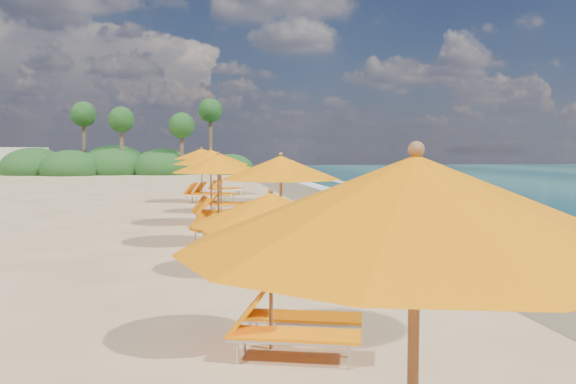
# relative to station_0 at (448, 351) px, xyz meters

# --- Properties ---
(ground) EXTENTS (160.00, 160.00, 0.00)m
(ground) POSITION_rel_station_0_xyz_m (1.57, 15.32, -1.42)
(ground) COLOR #D9B47F
(ground) RESTS_ON ground
(wet_sand) EXTENTS (4.00, 160.00, 0.01)m
(wet_sand) POSITION_rel_station_0_xyz_m (5.57, 15.32, -1.42)
(wet_sand) COLOR olive
(wet_sand) RESTS_ON ground
(surf_foam) EXTENTS (4.00, 160.00, 0.01)m
(surf_foam) POSITION_rel_station_0_xyz_m (8.27, 15.32, -1.40)
(surf_foam) COLOR white
(surf_foam) RESTS_ON ground
(station_0) EXTENTS (2.74, 2.53, 2.54)m
(station_0) POSITION_rel_station_0_xyz_m (0.00, 0.00, 0.00)
(station_0) COLOR olive
(station_0) RESTS_ON ground
(station_1) EXTENTS (2.55, 2.48, 2.03)m
(station_1) POSITION_rel_station_0_xyz_m (-0.24, 4.30, -0.29)
(station_1) COLOR olive
(station_1) RESTS_ON ground
(station_2) EXTENTS (3.15, 3.10, 2.45)m
(station_2) POSITION_rel_station_0_xyz_m (0.57, 8.76, -0.05)
(station_2) COLOR olive
(station_2) RESTS_ON ground
(station_3) EXTENTS (3.17, 3.13, 2.45)m
(station_3) POSITION_rel_station_0_xyz_m (-0.51, 12.82, -0.05)
(station_3) COLOR olive
(station_3) RESTS_ON ground
(station_4) EXTENTS (3.01, 2.84, 2.59)m
(station_4) POSITION_rel_station_0_xyz_m (-0.55, 17.18, 0.03)
(station_4) COLOR olive
(station_4) RESTS_ON ground
(station_5) EXTENTS (2.64, 2.51, 2.23)m
(station_5) POSITION_rel_station_0_xyz_m (-0.06, 21.06, -0.18)
(station_5) COLOR olive
(station_5) RESTS_ON ground
(station_6) EXTENTS (3.51, 3.50, 2.66)m
(station_6) POSITION_rel_station_0_xyz_m (-0.74, 25.86, 0.06)
(station_6) COLOR olive
(station_6) RESTS_ON ground
(station_7) EXTENTS (2.79, 2.73, 2.20)m
(station_7) POSITION_rel_station_0_xyz_m (0.30, 30.67, -0.19)
(station_7) COLOR olive
(station_7) RESTS_ON ground
(treeline) EXTENTS (25.80, 8.80, 9.74)m
(treeline) POSITION_rel_station_0_xyz_m (-8.36, 60.83, -0.43)
(treeline) COLOR #163D14
(treeline) RESTS_ON ground
(beach_building) EXTENTS (7.00, 5.00, 2.80)m
(beach_building) POSITION_rel_station_0_xyz_m (-20.43, 63.32, -0.02)
(beach_building) COLOR beige
(beach_building) RESTS_ON ground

